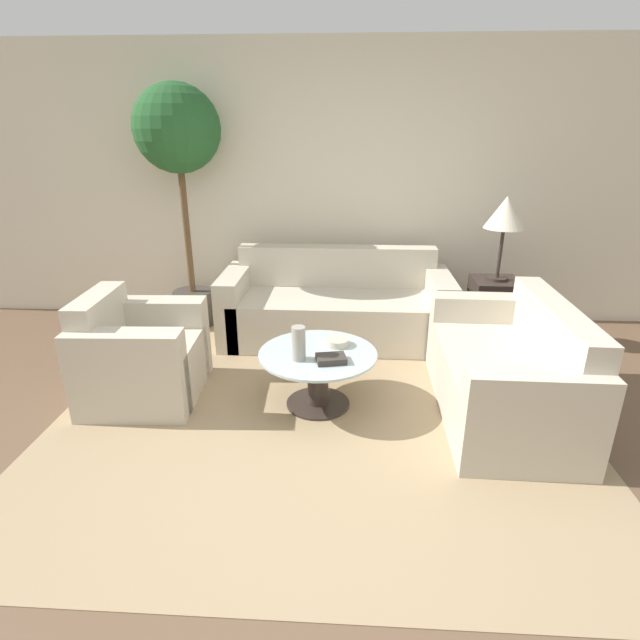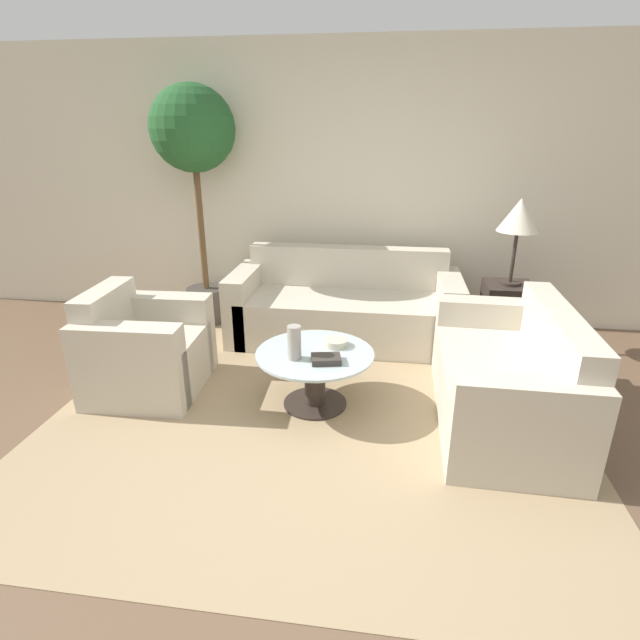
{
  "view_description": "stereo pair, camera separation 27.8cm",
  "coord_description": "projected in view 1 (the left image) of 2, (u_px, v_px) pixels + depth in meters",
  "views": [
    {
      "loc": [
        0.08,
        -2.27,
        1.85
      ],
      "look_at": [
        -0.11,
        1.06,
        0.55
      ],
      "focal_mm": 28.0,
      "sensor_mm": 36.0,
      "label": 1
    },
    {
      "loc": [
        0.36,
        -2.25,
        1.85
      ],
      "look_at": [
        -0.11,
        1.06,
        0.55
      ],
      "focal_mm": 28.0,
      "sensor_mm": 36.0,
      "label": 2
    }
  ],
  "objects": [
    {
      "name": "bowl",
      "position": [
        337.0,
        342.0,
        3.51
      ],
      "size": [
        0.16,
        0.16,
        0.05
      ],
      "color": "beige",
      "rests_on": "coffee_table"
    },
    {
      "name": "table_lamp",
      "position": [
        505.0,
        215.0,
        4.18
      ],
      "size": [
        0.34,
        0.34,
        0.72
      ],
      "color": "#332823",
      "rests_on": "side_table"
    },
    {
      "name": "potted_plant",
      "position": [
        179.0,
        151.0,
        4.4
      ],
      "size": [
        0.76,
        0.76,
        2.21
      ],
      "color": "#3D3833",
      "rests_on": "ground_plane"
    },
    {
      "name": "side_table",
      "position": [
        492.0,
        311.0,
        4.49
      ],
      "size": [
        0.4,
        0.4,
        0.59
      ],
      "color": "#332823",
      "rests_on": "ground_plane"
    },
    {
      "name": "book_stack",
      "position": [
        331.0,
        359.0,
        3.26
      ],
      "size": [
        0.22,
        0.18,
        0.04
      ],
      "rotation": [
        0.0,
        0.0,
        0.21
      ],
      "color": "#38332D",
      "rests_on": "coffee_table"
    },
    {
      "name": "vase",
      "position": [
        299.0,
        343.0,
        3.26
      ],
      "size": [
        0.09,
        0.09,
        0.23
      ],
      "color": "#9E998E",
      "rests_on": "coffee_table"
    },
    {
      "name": "loveseat",
      "position": [
        511.0,
        375.0,
        3.37
      ],
      "size": [
        0.8,
        1.51,
        0.79
      ],
      "rotation": [
        0.0,
        0.0,
        -1.59
      ],
      "color": "beige",
      "rests_on": "ground_plane"
    },
    {
      "name": "armchair",
      "position": [
        138.0,
        359.0,
        3.59
      ],
      "size": [
        0.79,
        0.88,
        0.77
      ],
      "rotation": [
        0.0,
        0.0,
        1.62
      ],
      "color": "beige",
      "rests_on": "ground_plane"
    },
    {
      "name": "coffee_table",
      "position": [
        318.0,
        371.0,
        3.46
      ],
      "size": [
        0.81,
        0.81,
        0.41
      ],
      "color": "#332823",
      "rests_on": "ground_plane"
    },
    {
      "name": "ground_plane",
      "position": [
        329.0,
        480.0,
        2.79
      ],
      "size": [
        14.0,
        14.0,
        0.0
      ],
      "primitive_type": "plane",
      "color": "brown"
    },
    {
      "name": "rug",
      "position": [
        318.0,
        404.0,
        3.55
      ],
      "size": [
        3.51,
        3.35,
        0.01
      ],
      "color": "tan",
      "rests_on": "ground_plane"
    },
    {
      "name": "wall_back",
      "position": [
        341.0,
        188.0,
        4.78
      ],
      "size": [
        10.0,
        0.06,
        2.6
      ],
      "color": "beige",
      "rests_on": "ground_plane"
    },
    {
      "name": "sofa_main",
      "position": [
        336.0,
        308.0,
        4.61
      ],
      "size": [
        2.04,
        0.82,
        0.8
      ],
      "color": "beige",
      "rests_on": "ground_plane"
    }
  ]
}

